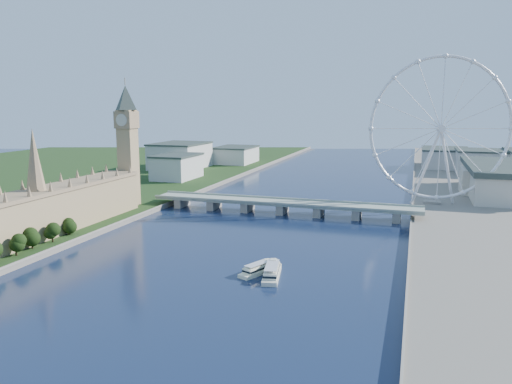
% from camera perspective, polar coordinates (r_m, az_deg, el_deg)
% --- Properties ---
extents(parliament_range, '(24.00, 200.00, 70.00)m').
position_cam_1_polar(parliament_range, '(349.71, -23.62, -2.25)').
color(parliament_range, tan).
rests_on(parliament_range, ground).
extents(big_ben, '(20.02, 20.02, 110.00)m').
position_cam_1_polar(big_ben, '(429.88, -14.53, 6.87)').
color(big_ben, tan).
rests_on(big_ben, ground).
extents(westminster_bridge, '(220.00, 22.00, 9.50)m').
position_cam_1_polar(westminster_bridge, '(406.39, 3.04, -1.52)').
color(westminster_bridge, gray).
rests_on(westminster_bridge, ground).
extents(london_eye, '(113.60, 39.12, 124.30)m').
position_cam_1_polar(london_eye, '(441.25, 20.38, 6.76)').
color(london_eye, silver).
rests_on(london_eye, ground).
extents(county_hall, '(54.00, 144.00, 35.00)m').
position_cam_1_polar(county_hall, '(527.90, 25.58, -0.55)').
color(county_hall, beige).
rests_on(county_hall, ground).
extents(city_skyline, '(505.00, 280.00, 32.00)m').
position_cam_1_polar(city_skyline, '(652.14, 12.27, 3.53)').
color(city_skyline, beige).
rests_on(city_skyline, ground).
extents(tour_boat_near, '(13.65, 32.58, 7.01)m').
position_cam_1_polar(tour_boat_near, '(259.76, 1.82, -9.70)').
color(tour_boat_near, beige).
rests_on(tour_boat_near, ground).
extents(tour_boat_far, '(17.86, 28.19, 6.11)m').
position_cam_1_polar(tour_boat_far, '(265.16, 0.29, -9.28)').
color(tour_boat_far, white).
rests_on(tour_boat_far, ground).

